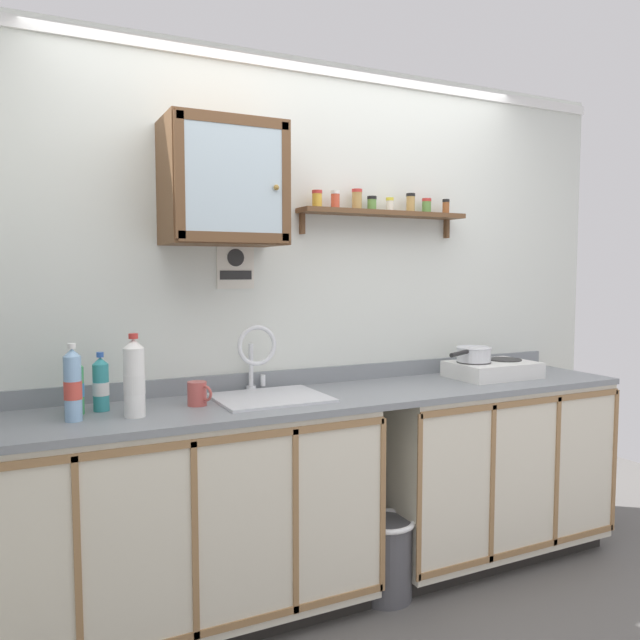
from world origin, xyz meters
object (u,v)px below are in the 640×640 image
at_px(bottle_opaque_white_2, 134,379).
at_px(bottle_water_blue_0, 73,386).
at_px(trash_bin, 385,556).
at_px(hot_plate_stove, 492,369).
at_px(bottle_soda_green_3, 74,387).
at_px(saucepan, 473,354).
at_px(bottle_detergent_teal_1, 101,385).
at_px(wall_cabinet, 223,184).
at_px(warning_sign, 235,264).
at_px(sink, 268,403).
at_px(mug, 198,394).

bearing_deg(bottle_opaque_white_2, bottle_water_blue_0, 172.33).
bearing_deg(trash_bin, bottle_water_blue_0, 174.39).
height_order(hot_plate_stove, bottle_soda_green_3, bottle_soda_green_3).
bearing_deg(saucepan, bottle_opaque_white_2, -176.38).
xyz_separation_m(bottle_detergent_teal_1, trash_bin, (1.19, -0.27, -0.85)).
bearing_deg(bottle_water_blue_0, wall_cabinet, 13.67).
distance_m(hot_plate_stove, warning_sign, 1.47).
height_order(sink, bottle_opaque_white_2, bottle_opaque_white_2).
height_order(mug, warning_sign, warning_sign).
bearing_deg(bottle_soda_green_3, warning_sign, 15.10).
relative_size(saucepan, bottle_soda_green_3, 1.40).
height_order(bottle_detergent_teal_1, warning_sign, warning_sign).
bearing_deg(trash_bin, sink, 157.33).
relative_size(wall_cabinet, trash_bin, 1.41).
bearing_deg(bottle_opaque_white_2, trash_bin, -5.20).
relative_size(bottle_opaque_white_2, trash_bin, 0.87).
distance_m(bottle_water_blue_0, bottle_opaque_white_2, 0.22).
distance_m(bottle_water_blue_0, bottle_detergent_teal_1, 0.18).
height_order(saucepan, mug, saucepan).
xyz_separation_m(bottle_opaque_white_2, wall_cabinet, (0.42, 0.19, 0.79)).
height_order(bottle_opaque_white_2, trash_bin, bottle_opaque_white_2).
distance_m(saucepan, mug, 1.48).
distance_m(bottle_detergent_teal_1, trash_bin, 1.49).
bearing_deg(wall_cabinet, hot_plate_stove, -3.79).
bearing_deg(wall_cabinet, sink, -24.85).
distance_m(bottle_detergent_teal_1, warning_sign, 0.82).
bearing_deg(hot_plate_stove, bottle_opaque_white_2, -177.22).
relative_size(warning_sign, trash_bin, 0.62).
xyz_separation_m(warning_sign, trash_bin, (0.56, -0.44, -1.34)).
xyz_separation_m(bottle_detergent_teal_1, wall_cabinet, (0.53, 0.02, 0.84)).
distance_m(bottle_opaque_white_2, mug, 0.30).
height_order(bottle_detergent_teal_1, bottle_soda_green_3, bottle_soda_green_3).
xyz_separation_m(wall_cabinet, warning_sign, (0.11, 0.16, -0.35)).
xyz_separation_m(saucepan, warning_sign, (-1.22, 0.23, 0.47)).
height_order(saucepan, trash_bin, saucepan).
relative_size(hot_plate_stove, bottle_detergent_teal_1, 1.86).
xyz_separation_m(saucepan, bottle_opaque_white_2, (-1.75, -0.11, 0.02)).
relative_size(bottle_water_blue_0, bottle_detergent_teal_1, 1.24).
distance_m(saucepan, trash_bin, 1.12).
bearing_deg(bottle_water_blue_0, warning_sign, 22.84).
bearing_deg(saucepan, trash_bin, -162.52).
relative_size(bottle_opaque_white_2, wall_cabinet, 0.61).
relative_size(saucepan, trash_bin, 0.91).
xyz_separation_m(bottle_water_blue_0, mug, (0.49, 0.06, -0.08)).
bearing_deg(mug, wall_cabinet, 31.99).
xyz_separation_m(mug, warning_sign, (0.26, 0.25, 0.55)).
height_order(bottle_soda_green_3, wall_cabinet, wall_cabinet).
distance_m(mug, trash_bin, 1.15).
height_order(hot_plate_stove, bottle_water_blue_0, bottle_water_blue_0).
height_order(bottle_detergent_teal_1, mug, bottle_detergent_teal_1).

